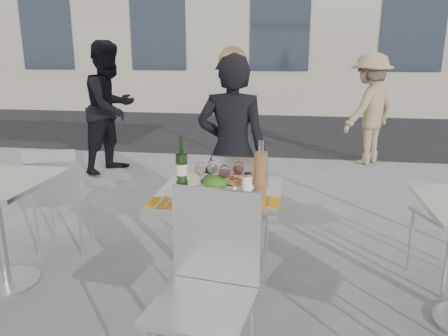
# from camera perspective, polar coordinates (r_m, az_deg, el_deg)

# --- Properties ---
(ground) EXTENTS (80.00, 80.00, 0.00)m
(ground) POSITION_cam_1_polar(r_m,az_deg,el_deg) (2.91, -0.49, -17.16)
(ground) COLOR slate
(street_asphalt) EXTENTS (24.00, 5.00, 0.00)m
(street_asphalt) POSITION_cam_1_polar(r_m,az_deg,el_deg) (9.07, 6.44, 5.09)
(street_asphalt) COLOR black
(street_asphalt) RESTS_ON ground
(main_table) EXTENTS (0.72, 0.72, 0.75)m
(main_table) POSITION_cam_1_polar(r_m,az_deg,el_deg) (2.66, -0.52, -7.30)
(main_table) COLOR #B7BABF
(main_table) RESTS_ON ground
(chair_far) EXTENTS (0.40, 0.41, 0.86)m
(chair_far) POSITION_cam_1_polar(r_m,az_deg,el_deg) (3.16, 2.35, -4.31)
(chair_far) COLOR silver
(chair_far) RESTS_ON ground
(chair_near) EXTENTS (0.48, 0.50, 0.94)m
(chair_near) POSITION_cam_1_polar(r_m,az_deg,el_deg) (2.04, -2.04, -14.09)
(chair_near) COLOR silver
(chair_near) RESTS_ON ground
(side_chair_lfar) EXTENTS (0.46, 0.47, 0.86)m
(side_chair_lfar) POSITION_cam_1_polar(r_m,az_deg,el_deg) (3.61, -20.85, -2.81)
(side_chair_lfar) COLOR silver
(side_chair_lfar) RESTS_ON ground
(woman_diner) EXTENTS (0.57, 0.37, 1.54)m
(woman_diner) POSITION_cam_1_polar(r_m,az_deg,el_deg) (3.50, 1.05, 2.15)
(woman_diner) COLOR black
(woman_diner) RESTS_ON ground
(pedestrian_a) EXTENTS (0.88, 0.99, 1.69)m
(pedestrian_a) POSITION_cam_1_polar(r_m,az_deg,el_deg) (5.89, -14.59, 7.64)
(pedestrian_a) COLOR black
(pedestrian_a) RESTS_ON ground
(pedestrian_b) EXTENTS (1.08, 1.13, 1.54)m
(pedestrian_b) POSITION_cam_1_polar(r_m,az_deg,el_deg) (6.46, 18.43, 7.31)
(pedestrian_b) COLOR #907F5D
(pedestrian_b) RESTS_ON ground
(pizza_near) EXTENTS (0.34, 0.34, 0.02)m
(pizza_near) POSITION_cam_1_polar(r_m,az_deg,el_deg) (2.39, 0.46, -4.26)
(pizza_near) COLOR tan
(pizza_near) RESTS_ON main_table
(pizza_far) EXTENTS (0.30, 0.30, 0.03)m
(pizza_far) POSITION_cam_1_polar(r_m,az_deg,el_deg) (2.77, 2.08, -1.48)
(pizza_far) COLOR white
(pizza_far) RESTS_ON main_table
(salad_plate) EXTENTS (0.22, 0.22, 0.09)m
(salad_plate) POSITION_cam_1_polar(r_m,az_deg,el_deg) (2.61, -1.11, -2.02)
(salad_plate) COLOR white
(salad_plate) RESTS_ON main_table
(wine_bottle) EXTENTS (0.07, 0.08, 0.29)m
(wine_bottle) POSITION_cam_1_polar(r_m,az_deg,el_deg) (2.72, -5.56, 0.32)
(wine_bottle) COLOR #2A4D1D
(wine_bottle) RESTS_ON main_table
(carafe) EXTENTS (0.08, 0.08, 0.29)m
(carafe) POSITION_cam_1_polar(r_m,az_deg,el_deg) (2.64, 4.81, -0.06)
(carafe) COLOR tan
(carafe) RESTS_ON main_table
(sugar_shaker) EXTENTS (0.06, 0.06, 0.11)m
(sugar_shaker) POSITION_cam_1_polar(r_m,az_deg,el_deg) (2.58, 3.00, -1.87)
(sugar_shaker) COLOR white
(sugar_shaker) RESTS_ON main_table
(wineglass_white_a) EXTENTS (0.07, 0.07, 0.16)m
(wineglass_white_a) POSITION_cam_1_polar(r_m,az_deg,el_deg) (2.63, -3.14, -0.26)
(wineglass_white_a) COLOR white
(wineglass_white_a) RESTS_ON main_table
(wineglass_white_b) EXTENTS (0.07, 0.07, 0.16)m
(wineglass_white_b) POSITION_cam_1_polar(r_m,az_deg,el_deg) (2.68, -1.52, 0.04)
(wineglass_white_b) COLOR white
(wineglass_white_b) RESTS_ON main_table
(wineglass_red_a) EXTENTS (0.07, 0.07, 0.16)m
(wineglass_red_a) POSITION_cam_1_polar(r_m,az_deg,el_deg) (2.57, 0.05, -0.59)
(wineglass_red_a) COLOR white
(wineglass_red_a) RESTS_ON main_table
(wineglass_red_b) EXTENTS (0.07, 0.07, 0.16)m
(wineglass_red_b) POSITION_cam_1_polar(r_m,az_deg,el_deg) (2.65, 1.92, -0.15)
(wineglass_red_b) COLOR white
(wineglass_red_b) RESTS_ON main_table
(napkin_left) EXTENTS (0.18, 0.20, 0.01)m
(napkin_left) POSITION_cam_1_polar(r_m,az_deg,el_deg) (2.40, -7.85, -4.52)
(napkin_left) COLOR orange
(napkin_left) RESTS_ON main_table
(napkin_right) EXTENTS (0.19, 0.20, 0.01)m
(napkin_right) POSITION_cam_1_polar(r_m,az_deg,el_deg) (2.41, 5.17, -4.40)
(napkin_right) COLOR orange
(napkin_right) RESTS_ON main_table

